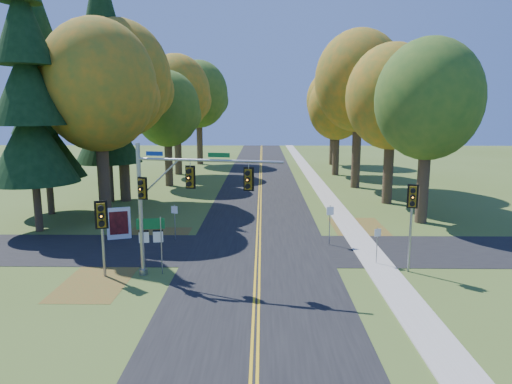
{
  "coord_description": "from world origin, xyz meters",
  "views": [
    {
      "loc": [
        0.24,
        -23.01,
        7.87
      ],
      "look_at": [
        -0.13,
        2.93,
        3.2
      ],
      "focal_mm": 32.0,
      "sensor_mm": 36.0,
      "label": 1
    }
  ],
  "objects_px": {
    "route_sign_cluster": "(151,234)",
    "info_kiosk": "(119,224)",
    "east_signal_pole": "(412,206)",
    "traffic_mast": "(174,193)"
  },
  "relations": [
    {
      "from": "traffic_mast",
      "to": "east_signal_pole",
      "type": "relative_size",
      "value": 1.57
    },
    {
      "from": "route_sign_cluster",
      "to": "info_kiosk",
      "type": "xyz_separation_m",
      "value": [
        -3.51,
        6.1,
        -1.03
      ]
    },
    {
      "from": "east_signal_pole",
      "to": "info_kiosk",
      "type": "relative_size",
      "value": 2.22
    },
    {
      "from": "traffic_mast",
      "to": "route_sign_cluster",
      "type": "xyz_separation_m",
      "value": [
        -1.26,
        0.44,
        -2.09
      ]
    },
    {
      "from": "traffic_mast",
      "to": "east_signal_pole",
      "type": "height_order",
      "value": "traffic_mast"
    },
    {
      "from": "east_signal_pole",
      "to": "route_sign_cluster",
      "type": "bearing_deg",
      "value": -160.53
    },
    {
      "from": "east_signal_pole",
      "to": "route_sign_cluster",
      "type": "height_order",
      "value": "east_signal_pole"
    },
    {
      "from": "route_sign_cluster",
      "to": "info_kiosk",
      "type": "distance_m",
      "value": 7.11
    },
    {
      "from": "east_signal_pole",
      "to": "route_sign_cluster",
      "type": "relative_size",
      "value": 1.54
    },
    {
      "from": "east_signal_pole",
      "to": "info_kiosk",
      "type": "distance_m",
      "value": 17.16
    }
  ]
}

